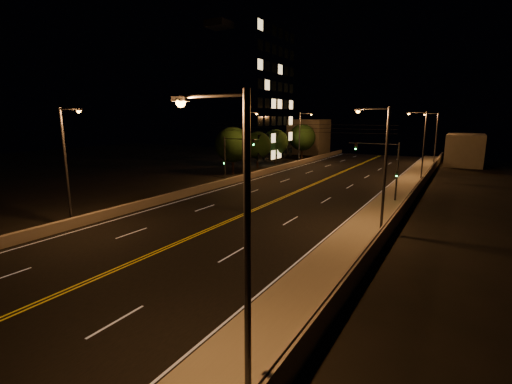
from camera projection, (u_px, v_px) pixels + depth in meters
The scene contains 25 objects.
ground at pixel (21, 311), 16.76m from camera, with size 160.00×160.00×0.00m, color black.
road at pixel (248, 213), 33.80m from camera, with size 18.00×120.00×0.02m, color black.
sidewalk at pixel (368, 229), 28.54m from camera, with size 3.60×120.00×0.30m, color gray.
curb at pixel (344, 226), 29.46m from camera, with size 0.14×120.00×0.15m, color gray.
parapet_wall at pixel (391, 223), 27.61m from camera, with size 0.30×120.00×1.00m, color gray.
jersey_barrier at pixel (169, 197), 38.35m from camera, with size 0.45×120.00×0.81m, color gray.
distant_building_right at pixel (465, 150), 66.56m from camera, with size 6.00×10.00×5.58m, color gray.
distant_building_left at pixel (309, 137), 87.61m from camera, with size 8.00×8.00×8.02m, color gray.
parapet_rail at pixel (391, 217), 27.50m from camera, with size 0.06×0.06×120.00m, color black.
lane_markings at pixel (247, 213), 33.73m from camera, with size 17.32×116.00×0.00m.
streetlight_0 at pixel (239, 235), 10.34m from camera, with size 2.55×0.28×9.32m.
streetlight_1 at pixel (382, 162), 26.98m from camera, with size 2.55×0.28×9.32m.
streetlight_2 at pixel (422, 141), 49.41m from camera, with size 2.55×0.28×9.32m.
streetlight_3 at pixel (435, 135), 66.66m from camera, with size 2.55×0.28×9.32m.
streetlight_4 at pixel (67, 159), 28.58m from camera, with size 2.55×0.28×9.32m.
streetlight_5 at pixel (245, 141), 50.98m from camera, with size 2.55×0.28×9.32m.
streetlight_6 at pixel (301, 135), 67.92m from camera, with size 2.55×0.28×9.32m.
traffic_signal_right at pixel (387, 165), 37.33m from camera, with size 5.11×0.31×6.13m.
traffic_signal_left at pixel (231, 155), 46.43m from camera, with size 5.11×0.31×6.13m.
overhead_wires at pixel (292, 128), 40.42m from camera, with size 22.00×0.03×0.83m.
building_tower at pixel (220, 97), 70.18m from camera, with size 24.00×15.00×25.78m.
tree_0 at pixel (233, 145), 55.36m from camera, with size 5.29×5.29×7.16m.
tree_1 at pixel (258, 145), 62.45m from camera, with size 4.57×4.57×6.19m.
tree_2 at pixel (275, 142), 68.34m from camera, with size 4.72×4.72×6.40m.
tree_3 at pixel (302, 137), 74.32m from camera, with size 5.31×5.31×7.19m.
Camera 1 is at (16.83, -8.09, 8.60)m, focal length 26.00 mm.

